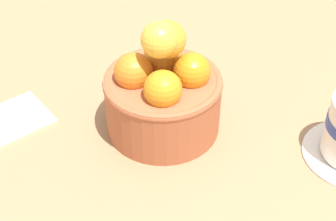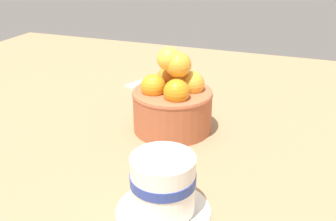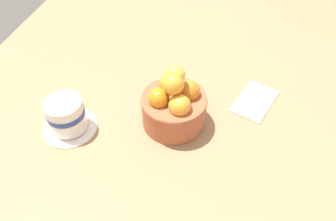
% 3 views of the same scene
% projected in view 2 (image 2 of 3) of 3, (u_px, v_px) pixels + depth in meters
% --- Properties ---
extents(ground_plane, '(1.44, 1.05, 0.04)m').
position_uv_depth(ground_plane, '(172.00, 140.00, 0.65)').
color(ground_plane, '#997551').
extents(terracotta_bowl, '(0.13, 0.13, 0.14)m').
position_uv_depth(terracotta_bowl, '(173.00, 101.00, 0.62)').
color(terracotta_bowl, '#AD5938').
rests_on(terracotta_bowl, ground_plane).
extents(coffee_cup, '(0.11, 0.11, 0.07)m').
position_uv_depth(coffee_cup, '(163.00, 186.00, 0.43)').
color(coffee_cup, white).
rests_on(coffee_cup, ground_plane).
extents(folded_napkin, '(0.14, 0.11, 0.01)m').
position_uv_depth(folded_napkin, '(156.00, 87.00, 0.81)').
color(folded_napkin, beige).
rests_on(folded_napkin, ground_plane).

